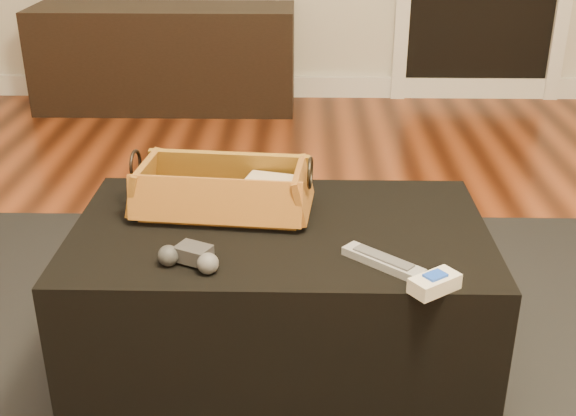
{
  "coord_description": "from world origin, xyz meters",
  "views": [
    {
      "loc": [
        0.3,
        -1.46,
        1.2
      ],
      "look_at": [
        0.26,
        0.07,
        0.49
      ],
      "focal_mm": 45.0,
      "sensor_mm": 36.0,
      "label": 1
    }
  ],
  "objects_px": {
    "media_cabinet": "(165,58)",
    "cream_gadget": "(435,283)",
    "ottoman": "(280,301)",
    "wicker_basket": "(223,192)",
    "tv_remote": "(213,203)",
    "game_controller": "(190,257)",
    "silver_remote": "(383,261)"
  },
  "relations": [
    {
      "from": "cream_gadget",
      "to": "media_cabinet",
      "type": "bearing_deg",
      "value": 111.11
    },
    {
      "from": "ottoman",
      "to": "game_controller",
      "type": "relative_size",
      "value": 6.67
    },
    {
      "from": "media_cabinet",
      "to": "wicker_basket",
      "type": "xyz_separation_m",
      "value": [
        0.57,
        -2.33,
        0.2
      ]
    },
    {
      "from": "tv_remote",
      "to": "wicker_basket",
      "type": "height_order",
      "value": "wicker_basket"
    },
    {
      "from": "media_cabinet",
      "to": "ottoman",
      "type": "distance_m",
      "value": 2.52
    },
    {
      "from": "tv_remote",
      "to": "wicker_basket",
      "type": "relative_size",
      "value": 0.5
    },
    {
      "from": "tv_remote",
      "to": "game_controller",
      "type": "bearing_deg",
      "value": -94.24
    },
    {
      "from": "ottoman",
      "to": "silver_remote",
      "type": "bearing_deg",
      "value": -38.64
    },
    {
      "from": "media_cabinet",
      "to": "silver_remote",
      "type": "xyz_separation_m",
      "value": [
        0.95,
        -2.6,
        0.16
      ]
    },
    {
      "from": "media_cabinet",
      "to": "wicker_basket",
      "type": "relative_size",
      "value": 3.1
    },
    {
      "from": "tv_remote",
      "to": "wicker_basket",
      "type": "bearing_deg",
      "value": 30.87
    },
    {
      "from": "game_controller",
      "to": "silver_remote",
      "type": "height_order",
      "value": "game_controller"
    },
    {
      "from": "media_cabinet",
      "to": "silver_remote",
      "type": "distance_m",
      "value": 2.77
    },
    {
      "from": "tv_remote",
      "to": "game_controller",
      "type": "relative_size",
      "value": 1.55
    },
    {
      "from": "cream_gadget",
      "to": "wicker_basket",
      "type": "bearing_deg",
      "value": 141.57
    },
    {
      "from": "media_cabinet",
      "to": "wicker_basket",
      "type": "distance_m",
      "value": 2.41
    },
    {
      "from": "game_controller",
      "to": "silver_remote",
      "type": "relative_size",
      "value": 0.85
    },
    {
      "from": "tv_remote",
      "to": "wicker_basket",
      "type": "xyz_separation_m",
      "value": [
        0.02,
        0.01,
        0.02
      ]
    },
    {
      "from": "ottoman",
      "to": "wicker_basket",
      "type": "height_order",
      "value": "wicker_basket"
    },
    {
      "from": "game_controller",
      "to": "tv_remote",
      "type": "bearing_deg",
      "value": 86.31
    },
    {
      "from": "media_cabinet",
      "to": "cream_gadget",
      "type": "bearing_deg",
      "value": -68.89
    },
    {
      "from": "media_cabinet",
      "to": "tv_remote",
      "type": "xyz_separation_m",
      "value": [
        0.55,
        -2.34,
        0.18
      ]
    },
    {
      "from": "wicker_basket",
      "to": "cream_gadget",
      "type": "relative_size",
      "value": 3.98
    },
    {
      "from": "tv_remote",
      "to": "ottoman",
      "type": "bearing_deg",
      "value": -23.91
    },
    {
      "from": "media_cabinet",
      "to": "tv_remote",
      "type": "height_order",
      "value": "media_cabinet"
    },
    {
      "from": "silver_remote",
      "to": "wicker_basket",
      "type": "bearing_deg",
      "value": 144.16
    },
    {
      "from": "ottoman",
      "to": "wicker_basket",
      "type": "relative_size",
      "value": 2.17
    },
    {
      "from": "tv_remote",
      "to": "game_controller",
      "type": "distance_m",
      "value": 0.27
    },
    {
      "from": "ottoman",
      "to": "wicker_basket",
      "type": "bearing_deg",
      "value": 149.01
    },
    {
      "from": "ottoman",
      "to": "wicker_basket",
      "type": "distance_m",
      "value": 0.31
    },
    {
      "from": "tv_remote",
      "to": "silver_remote",
      "type": "distance_m",
      "value": 0.48
    },
    {
      "from": "silver_remote",
      "to": "cream_gadget",
      "type": "height_order",
      "value": "cream_gadget"
    }
  ]
}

